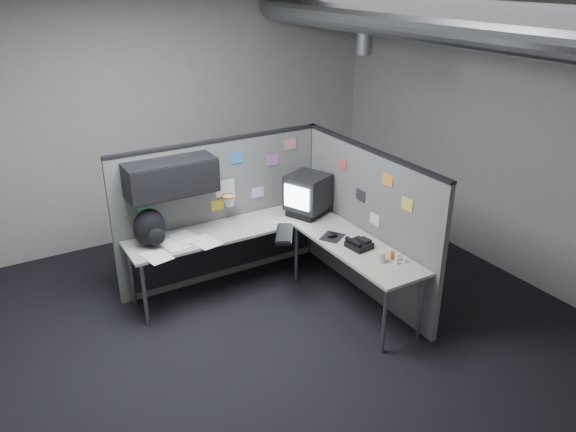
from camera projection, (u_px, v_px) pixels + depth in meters
room at (341, 113)px, 5.00m from camera, size 5.62×5.62×3.22m
partition_back at (209, 200)px, 6.03m from camera, size 2.44×0.42×1.63m
partition_right at (367, 222)px, 5.93m from camera, size 0.07×2.23×1.63m
desk at (266, 242)px, 5.95m from camera, size 2.31×2.11×0.73m
monitor at (308, 194)px, 6.25m from camera, size 0.54×0.54×0.47m
keyboard at (284, 234)px, 5.83m from camera, size 0.39×0.49×0.04m
mouse at (332, 236)px, 5.79m from camera, size 0.31×0.30×0.05m
phone at (359, 244)px, 5.57m from camera, size 0.23×0.25×0.11m
bottles at (397, 258)px, 5.32m from camera, size 0.13×0.15×0.08m
cup at (381, 257)px, 5.30m from camera, size 0.10×0.10×0.10m
papers at (181, 245)px, 5.63m from camera, size 0.82×0.61×0.01m
backpack at (150, 228)px, 5.55m from camera, size 0.36×0.34×0.39m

